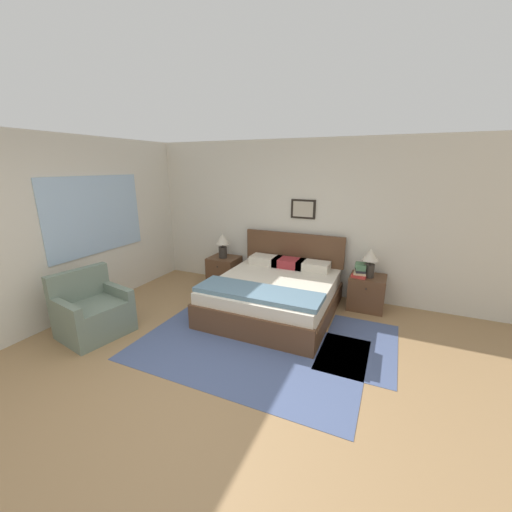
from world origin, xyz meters
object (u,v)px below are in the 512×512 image
(bed, at_px, (274,293))
(armchair, at_px, (93,313))
(table_lamp_by_door, at_px, (370,259))
(nightstand_by_door, at_px, (367,292))
(nightstand_near_window, at_px, (224,271))
(table_lamp_near_window, at_px, (223,243))

(bed, distance_m, armchair, 2.53)
(armchair, height_order, table_lamp_by_door, table_lamp_by_door)
(bed, height_order, nightstand_by_door, bed)
(bed, height_order, armchair, bed)
(bed, distance_m, nightstand_by_door, 1.46)
(nightstand_by_door, bearing_deg, armchair, -144.48)
(armchair, relative_size, nightstand_by_door, 1.68)
(armchair, distance_m, nightstand_by_door, 3.98)
(bed, relative_size, armchair, 2.14)
(nightstand_by_door, bearing_deg, table_lamp_by_door, -85.10)
(armchair, xyz_separation_m, nightstand_near_window, (0.68, 2.31, -0.03))
(bed, xyz_separation_m, table_lamp_by_door, (1.28, 0.68, 0.52))
(nightstand_near_window, height_order, nightstand_by_door, same)
(nightstand_by_door, bearing_deg, table_lamp_near_window, -179.34)
(bed, distance_m, table_lamp_near_window, 1.54)
(table_lamp_near_window, height_order, table_lamp_by_door, same)
(armchair, xyz_separation_m, nightstand_by_door, (3.24, 2.31, -0.03))
(bed, relative_size, table_lamp_by_door, 4.28)
(nightstand_near_window, bearing_deg, nightstand_by_door, 0.00)
(nightstand_near_window, relative_size, table_lamp_by_door, 1.19)
(armchair, bearing_deg, nightstand_by_door, 136.10)
(nightstand_by_door, height_order, table_lamp_near_window, table_lamp_near_window)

